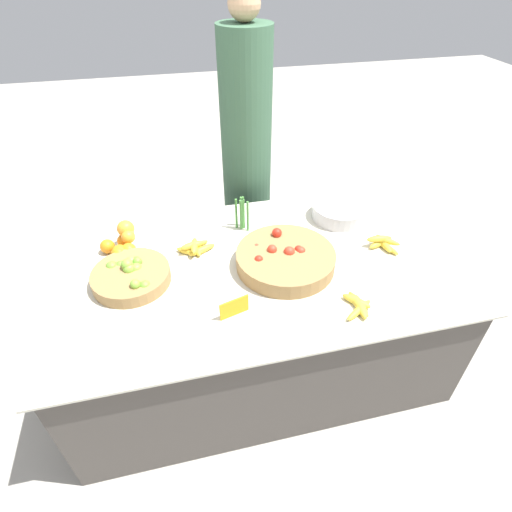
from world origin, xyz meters
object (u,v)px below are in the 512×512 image
(tomato_basket, at_px, (285,259))
(vendor_person, at_px, (247,160))
(metal_bowl, at_px, (339,212))
(lime_bowl, at_px, (131,275))
(price_sign, at_px, (234,307))

(tomato_basket, height_order, vendor_person, vendor_person)
(metal_bowl, height_order, vendor_person, vendor_person)
(tomato_basket, xyz_separation_m, metal_bowl, (0.40, 0.32, -0.00))
(lime_bowl, distance_m, price_sign, 0.50)
(metal_bowl, xyz_separation_m, price_sign, (-0.68, -0.57, 0.00))
(tomato_basket, distance_m, price_sign, 0.38)
(vendor_person, bearing_deg, lime_bowl, -130.76)
(vendor_person, bearing_deg, tomato_basket, -90.37)
(metal_bowl, bearing_deg, price_sign, -140.00)
(price_sign, bearing_deg, tomato_basket, 26.02)
(tomato_basket, xyz_separation_m, vendor_person, (0.01, 0.85, 0.10))
(metal_bowl, xyz_separation_m, vendor_person, (-0.39, 0.53, 0.10))
(price_sign, xyz_separation_m, vendor_person, (0.29, 1.10, 0.09))
(lime_bowl, relative_size, price_sign, 2.77)
(lime_bowl, bearing_deg, vendor_person, 49.24)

